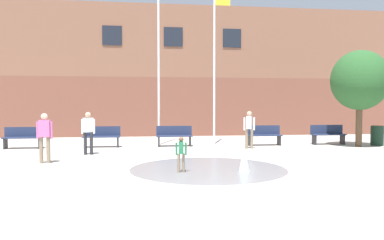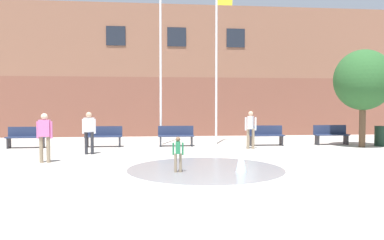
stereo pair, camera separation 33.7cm
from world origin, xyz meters
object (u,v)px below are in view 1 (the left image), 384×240
(adult_watching, at_px, (45,134))
(adult_near_bench, at_px, (88,130))
(park_bench_left_of_flagpoles, at_px, (102,136))
(park_bench_far_right, at_px, (328,134))
(child_with_pink_shirt, at_px, (181,152))
(flagpole_left, at_px, (159,56))
(park_bench_center, at_px, (174,136))
(trash_can, at_px, (377,136))
(park_bench_far_left, at_px, (23,137))
(flagpole_right, at_px, (215,61))
(street_tree_near_building, at_px, (360,81))
(teen_by_trashcan, at_px, (249,127))
(park_bench_under_right_flagpole, at_px, (264,135))

(adult_watching, relative_size, adult_near_bench, 1.00)
(park_bench_left_of_flagpoles, distance_m, park_bench_far_right, 10.41)
(child_with_pink_shirt, relative_size, flagpole_left, 0.13)
(park_bench_center, bearing_deg, trash_can, -5.31)
(park_bench_far_right, relative_size, adult_watching, 1.01)
(adult_watching, distance_m, flagpole_left, 7.10)
(adult_near_bench, bearing_deg, park_bench_far_left, 98.83)
(park_bench_far_left, xyz_separation_m, flagpole_right, (8.42, 0.75, 3.44))
(park_bench_center, height_order, street_tree_near_building, street_tree_near_building)
(park_bench_far_left, distance_m, trash_can, 15.69)
(park_bench_far_left, height_order, trash_can, park_bench_far_left)
(child_with_pink_shirt, bearing_deg, teen_by_trashcan, 153.55)
(park_bench_far_right, bearing_deg, child_with_pink_shirt, -139.77)
(park_bench_far_right, height_order, adult_watching, adult_watching)
(park_bench_far_left, xyz_separation_m, park_bench_left_of_flagpoles, (3.26, 0.06, 0.00))
(flagpole_left, relative_size, flagpole_right, 1.06)
(park_bench_left_of_flagpoles, distance_m, adult_near_bench, 2.48)
(trash_can, bearing_deg, park_bench_under_right_flagpole, 172.23)
(trash_can, bearing_deg, street_tree_near_building, -161.99)
(flagpole_left, bearing_deg, park_bench_under_right_flagpole, -10.36)
(park_bench_center, height_order, teen_by_trashcan, teen_by_trashcan)
(flagpole_left, distance_m, street_tree_near_building, 9.02)
(trash_can, bearing_deg, flagpole_right, 167.82)
(street_tree_near_building, bearing_deg, flagpole_right, 162.51)
(flagpole_left, bearing_deg, street_tree_near_building, -12.46)
(park_bench_under_right_flagpole, distance_m, teen_by_trashcan, 1.60)
(park_bench_far_left, height_order, flagpole_right, flagpole_right)
(park_bench_center, bearing_deg, adult_near_bench, -144.78)
(adult_near_bench, height_order, street_tree_near_building, street_tree_near_building)
(park_bench_under_right_flagpole, distance_m, child_with_pink_shirt, 7.74)
(flagpole_right, bearing_deg, trash_can, -12.18)
(park_bench_center, distance_m, flagpole_left, 3.77)
(flagpole_right, height_order, street_tree_near_building, flagpole_right)
(park_bench_under_right_flagpole, height_order, adult_watching, adult_watching)
(park_bench_center, xyz_separation_m, adult_watching, (-4.48, -4.33, 0.45))
(park_bench_left_of_flagpoles, relative_size, park_bench_under_right_flagpole, 1.00)
(park_bench_far_left, distance_m, adult_watching, 4.74)
(flagpole_left, xyz_separation_m, trash_can, (9.85, -1.56, -3.68))
(park_bench_left_of_flagpoles, relative_size, flagpole_right, 0.22)
(park_bench_left_of_flagpoles, xyz_separation_m, adult_near_bench, (-0.22, -2.43, 0.45))
(trash_can, bearing_deg, flagpole_left, 170.98)
(park_bench_far_right, distance_m, adult_near_bench, 10.88)
(park_bench_far_right, xyz_separation_m, flagpole_right, (-5.24, 0.82, 3.44))
(adult_watching, height_order, teen_by_trashcan, same)
(adult_watching, xyz_separation_m, trash_can, (13.70, 3.48, -0.48))
(adult_near_bench, distance_m, teen_by_trashcan, 6.58)
(park_bench_far_left, relative_size, park_bench_under_right_flagpole, 1.00)
(park_bench_left_of_flagpoles, relative_size, trash_can, 1.78)
(park_bench_far_right, bearing_deg, park_bench_center, 179.14)
(park_bench_center, distance_m, flagpole_right, 4.03)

